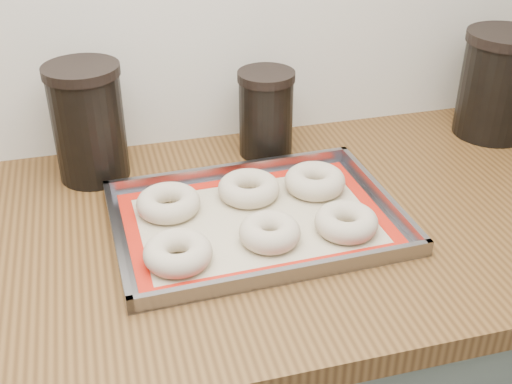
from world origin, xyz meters
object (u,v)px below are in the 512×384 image
object	(u,v)px
bagel_back_mid	(249,188)
bagel_front_right	(346,222)
baking_tray	(256,220)
bagel_front_mid	(270,232)
bagel_back_right	(315,181)
canister_right	(499,84)
bagel_front_left	(178,253)
bagel_back_left	(168,203)
canister_left	(88,122)
canister_mid	(266,113)

from	to	relation	value
bagel_back_mid	bagel_front_right	bearing A→B (deg)	-49.23
baking_tray	bagel_front_mid	world-z (taller)	bagel_front_mid
baking_tray	bagel_back_mid	size ratio (longest dim) A/B	4.40
bagel_back_right	bagel_front_mid	bearing A→B (deg)	-132.76
bagel_back_right	canister_right	size ratio (longest dim) A/B	0.50
bagel_front_left	bagel_front_right	world-z (taller)	same
baking_tray	bagel_back_left	distance (m)	0.15
canister_left	canister_mid	bearing A→B (deg)	0.84
bagel_back_left	canister_mid	xyz separation A→B (m)	(0.22, 0.17, 0.06)
bagel_back_right	canister_left	xyz separation A→B (m)	(-0.37, 0.17, 0.08)
canister_right	canister_mid	bearing A→B (deg)	175.65
bagel_back_mid	canister_mid	xyz separation A→B (m)	(0.08, 0.16, 0.06)
baking_tray	bagel_back_left	world-z (taller)	bagel_back_left
bagel_front_left	canister_mid	world-z (taller)	canister_mid
bagel_front_mid	canister_left	size ratio (longest dim) A/B	0.45
baking_tray	canister_mid	world-z (taller)	canister_mid
baking_tray	bagel_front_left	size ratio (longest dim) A/B	4.56
bagel_front_mid	bagel_back_right	xyz separation A→B (m)	(0.12, 0.13, 0.00)
bagel_back_left	canister_right	distance (m)	0.71
bagel_front_left	bagel_back_right	size ratio (longest dim) A/B	0.97
canister_right	bagel_back_left	bearing A→B (deg)	-168.78
bagel_front_right	canister_mid	world-z (taller)	canister_mid
bagel_back_right	bagel_back_left	bearing A→B (deg)	-179.48
baking_tray	bagel_front_mid	bearing A→B (deg)	-85.32
bagel_back_left	bagel_back_mid	world-z (taller)	same
bagel_front_left	bagel_back_right	xyz separation A→B (m)	(0.27, 0.15, 0.00)
bagel_front_left	canister_left	size ratio (longest dim) A/B	0.49
bagel_front_mid	bagel_front_right	bearing A→B (deg)	-1.77
bagel_front_right	bagel_front_left	bearing A→B (deg)	-177.48
bagel_front_left	canister_right	size ratio (longest dim) A/B	0.48
canister_left	canister_mid	world-z (taller)	canister_left
bagel_front_left	bagel_back_right	world-z (taller)	bagel_back_right
canister_left	canister_mid	xyz separation A→B (m)	(0.33, 0.00, -0.02)
bagel_front_right	bagel_back_right	size ratio (longest dim) A/B	0.95
bagel_front_left	canister_mid	xyz separation A→B (m)	(0.23, 0.32, 0.06)
bagel_front_right	canister_left	distance (m)	0.49
canister_mid	bagel_back_mid	bearing A→B (deg)	-115.21
bagel_back_left	baking_tray	bearing A→B (deg)	-25.94
baking_tray	bagel_back_right	size ratio (longest dim) A/B	4.40
bagel_front_left	canister_mid	distance (m)	0.39
bagel_front_right	bagel_back_right	xyz separation A→B (m)	(-0.00, 0.13, 0.00)
canister_mid	bagel_front_right	bearing A→B (deg)	-81.45
bagel_front_right	bagel_back_left	distance (m)	0.30
bagel_back_left	bagel_back_mid	distance (m)	0.14
bagel_front_left	bagel_front_mid	bearing A→B (deg)	6.18
bagel_front_mid	canister_left	world-z (taller)	canister_left
bagel_front_right	bagel_back_left	bearing A→B (deg)	153.49
canister_right	bagel_front_right	bearing A→B (deg)	-148.01
bagel_back_right	bagel_front_right	bearing A→B (deg)	-87.87
bagel_back_left	bagel_back_right	size ratio (longest dim) A/B	1.00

